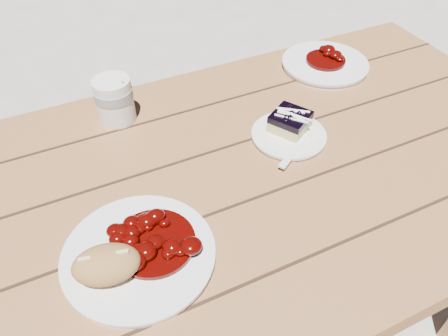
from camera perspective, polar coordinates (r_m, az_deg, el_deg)
name	(u,v)px	position (r m, az deg, el deg)	size (l,w,h in m)	color
picnic_table	(135,259)	(0.98, -11.50, -11.61)	(2.00, 1.55, 0.75)	brown
main_plate	(139,256)	(0.77, -11.04, -11.16)	(0.26, 0.26, 0.02)	white
goulash_stew	(153,237)	(0.76, -9.27, -8.89)	(0.14, 0.14, 0.04)	#440402
bread_roll	(106,264)	(0.73, -15.11, -12.07)	(0.11, 0.07, 0.06)	#A97841
dessert_plate	(289,136)	(0.99, 8.44, 4.21)	(0.16, 0.16, 0.01)	white
blueberry_cake	(290,121)	(0.99, 8.63, 6.05)	(0.11, 0.11, 0.05)	#D9C976
fork_dessert	(295,150)	(0.95, 9.20, 2.29)	(0.03, 0.16, 0.01)	white
coffee_cup	(115,100)	(1.04, -14.10, 8.57)	(0.09, 0.09, 0.11)	white
second_plate	(325,64)	(1.26, 13.03, 13.04)	(0.23, 0.23, 0.02)	white
second_stew	(326,55)	(1.24, 13.24, 14.18)	(0.11, 0.11, 0.04)	#440402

